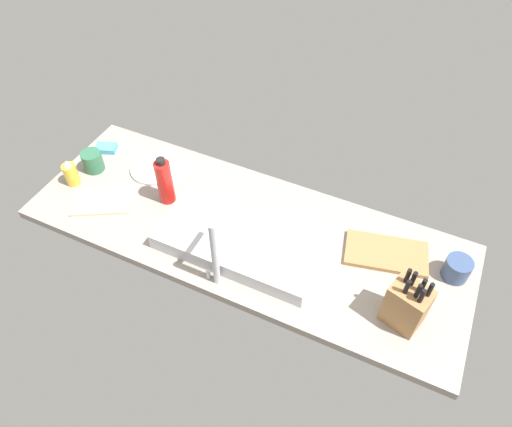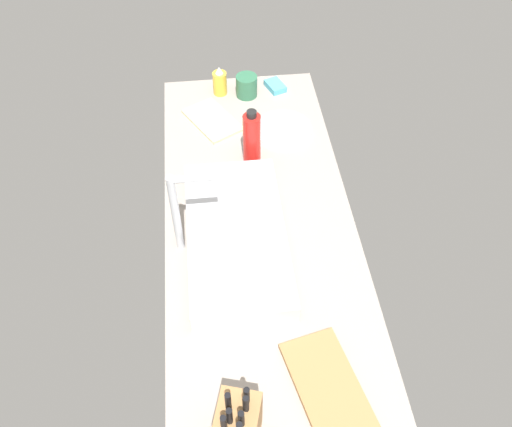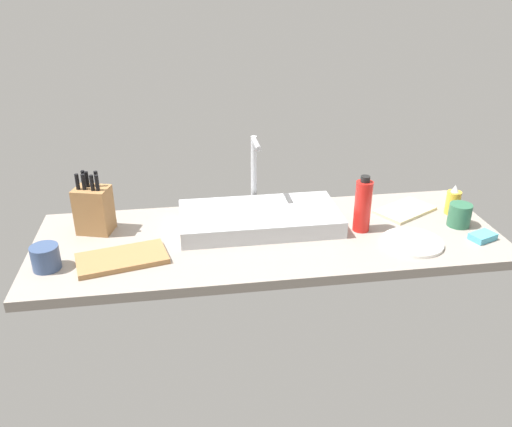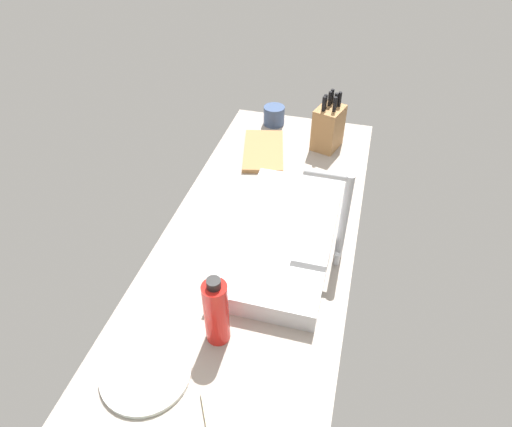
% 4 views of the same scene
% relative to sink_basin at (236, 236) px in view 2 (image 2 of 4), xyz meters
% --- Properties ---
extents(countertop_slab, '(1.70, 0.61, 0.04)m').
position_rel_sink_basin_xyz_m(countertop_slab, '(0.02, -0.08, -0.05)').
color(countertop_slab, gray).
rests_on(countertop_slab, ground).
extents(sink_basin, '(0.60, 0.30, 0.06)m').
position_rel_sink_basin_xyz_m(sink_basin, '(0.00, 0.00, 0.00)').
color(sink_basin, '#B7BABF').
rests_on(sink_basin, countertop_slab).
extents(faucet, '(0.06, 0.14, 0.30)m').
position_rel_sink_basin_xyz_m(faucet, '(0.01, 0.16, 0.14)').
color(faucet, '#B7BABF').
rests_on(faucet, countertop_slab).
extents(cutting_board, '(0.32, 0.22, 0.02)m').
position_rel_sink_basin_xyz_m(cutting_board, '(-0.50, -0.19, -0.02)').
color(cutting_board, '#9E7042').
rests_on(cutting_board, countertop_slab).
extents(soap_bottle, '(0.06, 0.06, 0.12)m').
position_rel_sink_basin_xyz_m(soap_bottle, '(0.78, -0.00, 0.02)').
color(soap_bottle, gold).
rests_on(soap_bottle, countertop_slab).
extents(water_bottle, '(0.06, 0.06, 0.22)m').
position_rel_sink_basin_xyz_m(water_bottle, '(0.37, -0.09, 0.07)').
color(water_bottle, red).
rests_on(water_bottle, countertop_slab).
extents(dinner_plate, '(0.22, 0.22, 0.01)m').
position_rel_sink_basin_xyz_m(dinner_plate, '(0.52, -0.22, -0.03)').
color(dinner_plate, white).
rests_on(dinner_plate, countertop_slab).
extents(dish_towel, '(0.27, 0.23, 0.01)m').
position_rel_sink_basin_xyz_m(dish_towel, '(0.60, 0.04, -0.03)').
color(dish_towel, beige).
rests_on(dish_towel, countertop_slab).
extents(ceramic_cup, '(0.08, 0.08, 0.09)m').
position_rel_sink_basin_xyz_m(ceramic_cup, '(0.75, -0.11, 0.01)').
color(ceramic_cup, '#2D6647').
rests_on(ceramic_cup, countertop_slab).
extents(dish_sponge, '(0.11, 0.09, 0.02)m').
position_rel_sink_basin_xyz_m(dish_sponge, '(0.78, -0.23, -0.02)').
color(dish_sponge, '#4CA3BC').
rests_on(dish_sponge, countertop_slab).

